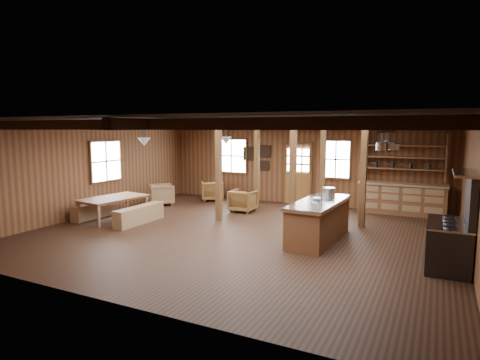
# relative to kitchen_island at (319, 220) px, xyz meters

# --- Properties ---
(room) EXTENTS (10.04, 9.04, 2.84)m
(room) POSITION_rel_kitchen_island_xyz_m (-1.91, -0.24, 0.92)
(room) COLOR black
(room) RESTS_ON ground
(ceiling_joists) EXTENTS (9.80, 8.82, 0.18)m
(ceiling_joists) POSITION_rel_kitchen_island_xyz_m (-1.91, -0.07, 2.20)
(ceiling_joists) COLOR black
(ceiling_joists) RESTS_ON ceiling
(timber_posts) EXTENTS (3.95, 2.35, 2.80)m
(timber_posts) POSITION_rel_kitchen_island_xyz_m (-1.39, 1.84, 0.92)
(timber_posts) COLOR #4E2C16
(timber_posts) RESTS_ON floor
(back_door) EXTENTS (1.02, 0.08, 2.15)m
(back_door) POSITION_rel_kitchen_island_xyz_m (-1.91, 4.21, 0.40)
(back_door) COLOR brown
(back_door) RESTS_ON floor
(window_back_left) EXTENTS (1.32, 0.06, 1.32)m
(window_back_left) POSITION_rel_kitchen_island_xyz_m (-4.51, 4.22, 1.12)
(window_back_left) COLOR white
(window_back_left) RESTS_ON wall_back
(window_back_right) EXTENTS (1.02, 0.06, 1.32)m
(window_back_right) POSITION_rel_kitchen_island_xyz_m (-0.61, 4.22, 1.12)
(window_back_right) COLOR white
(window_back_right) RESTS_ON wall_back
(window_left) EXTENTS (0.14, 1.24, 1.32)m
(window_left) POSITION_rel_kitchen_island_xyz_m (-6.87, 0.26, 1.12)
(window_left) COLOR white
(window_left) RESTS_ON wall_back
(notice_boards) EXTENTS (1.08, 0.03, 0.90)m
(notice_boards) POSITION_rel_kitchen_island_xyz_m (-3.41, 4.21, 1.16)
(notice_boards) COLOR silver
(notice_boards) RESTS_ON wall_back
(back_counter) EXTENTS (2.55, 0.60, 2.45)m
(back_counter) POSITION_rel_kitchen_island_xyz_m (1.49, 3.96, 0.12)
(back_counter) COLOR brown
(back_counter) RESTS_ON floor
(pendant_lamps) EXTENTS (1.86, 2.36, 0.66)m
(pendant_lamps) POSITION_rel_kitchen_island_xyz_m (-4.16, 0.76, 1.77)
(pendant_lamps) COLOR #2A2A2D
(pendant_lamps) RESTS_ON ceiling
(pot_rack) EXTENTS (0.43, 3.00, 0.46)m
(pot_rack) POSITION_rel_kitchen_island_xyz_m (1.43, 0.12, 1.79)
(pot_rack) COLOR #2A2A2D
(pot_rack) RESTS_ON ceiling
(kitchen_island) EXTENTS (0.99, 2.54, 1.20)m
(kitchen_island) POSITION_rel_kitchen_island_xyz_m (0.00, 0.00, 0.00)
(kitchen_island) COLOR brown
(kitchen_island) RESTS_ON floor
(step_stool) EXTENTS (0.45, 0.33, 0.40)m
(step_stool) POSITION_rel_kitchen_island_xyz_m (-0.17, -0.58, -0.28)
(step_stool) COLOR olive
(step_stool) RESTS_ON floor
(commercial_range) EXTENTS (0.78, 1.49, 1.84)m
(commercial_range) POSITION_rel_kitchen_island_xyz_m (2.74, -0.77, 0.13)
(commercial_range) COLOR #2A2A2D
(commercial_range) RESTS_ON floor
(dining_table) EXTENTS (1.27, 2.00, 0.66)m
(dining_table) POSITION_rel_kitchen_island_xyz_m (-5.81, -0.54, -0.15)
(dining_table) COLOR #986645
(dining_table) RESTS_ON floor
(bench_wall) EXTENTS (0.30, 1.61, 0.44)m
(bench_wall) POSITION_rel_kitchen_island_xyz_m (-6.56, -0.54, -0.26)
(bench_wall) COLOR olive
(bench_wall) RESTS_ON floor
(bench_aisle) EXTENTS (0.33, 1.75, 0.48)m
(bench_aisle) POSITION_rel_kitchen_island_xyz_m (-4.91, -0.54, -0.24)
(bench_aisle) COLOR olive
(bench_aisle) RESTS_ON floor
(armchair_a) EXTENTS (1.07, 1.07, 0.71)m
(armchair_a) POSITION_rel_kitchen_island_xyz_m (-4.91, 3.46, -0.12)
(armchair_a) COLOR brown
(armchair_a) RESTS_ON floor
(armchair_b) EXTENTS (0.75, 0.77, 0.69)m
(armchair_b) POSITION_rel_kitchen_island_xyz_m (-3.04, 2.17, -0.13)
(armchair_b) COLOR brown
(armchair_b) RESTS_ON floor
(armchair_c) EXTENTS (1.10, 1.10, 0.72)m
(armchair_c) POSITION_rel_kitchen_island_xyz_m (-6.06, 1.98, -0.12)
(armchair_c) COLOR olive
(armchair_c) RESTS_ON floor
(counter_pot) EXTENTS (0.33, 0.33, 0.20)m
(counter_pot) POSITION_rel_kitchen_island_xyz_m (-0.01, 0.87, 0.56)
(counter_pot) COLOR silver
(counter_pot) RESTS_ON kitchen_island
(bowl) EXTENTS (0.32, 0.32, 0.07)m
(bowl) POSITION_rel_kitchen_island_xyz_m (-0.09, 0.06, 0.49)
(bowl) COLOR silver
(bowl) RESTS_ON kitchen_island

